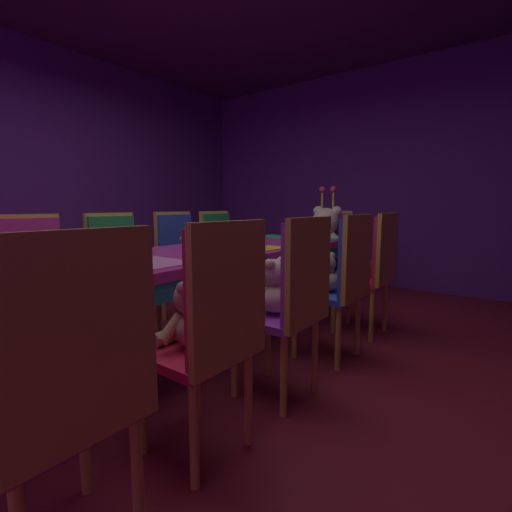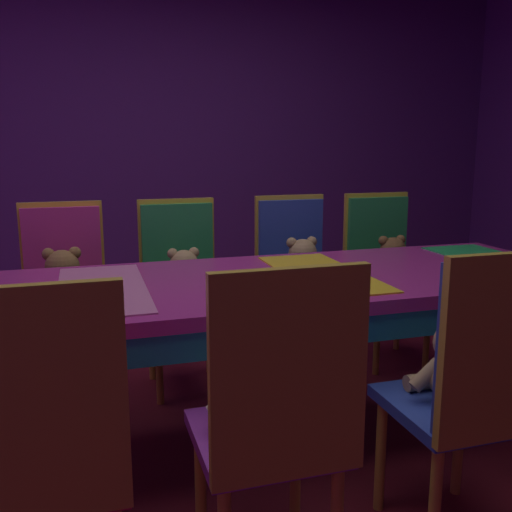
{
  "view_description": "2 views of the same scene",
  "coord_description": "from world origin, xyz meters",
  "px_view_note": "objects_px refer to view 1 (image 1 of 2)",
  "views": [
    {
      "loc": [
        1.78,
        -1.64,
        1.04
      ],
      "look_at": [
        0.24,
        0.4,
        0.69
      ],
      "focal_mm": 25.78,
      "sensor_mm": 36.0,
      "label": 1
    },
    {
      "loc": [
        2.13,
        -0.49,
        1.27
      ],
      "look_at": [
        0.1,
        0.13,
        0.85
      ],
      "focal_mm": 39.77,
      "sensor_mm": 36.0,
      "label": 2
    }
  ],
  "objects_px": {
    "chair_left_3": "(179,254)",
    "teddy_right_4": "(359,260)",
    "teddy_right_2": "(272,289)",
    "chair_left_4": "(220,248)",
    "chair_right_4": "(376,262)",
    "teddy_left_3": "(190,255)",
    "king_teddy_bear": "(325,237)",
    "chair_right_0": "(71,375)",
    "banquet_table": "(190,265)",
    "teddy_right_1": "(190,317)",
    "teddy_left_2": "(128,266)",
    "throne_chair": "(331,246)",
    "chair_left_2": "(117,263)",
    "chair_right_3": "(345,274)",
    "chair_right_2": "(295,292)",
    "teddy_right_3": "(325,275)",
    "teddy_right_0": "(47,366)",
    "chair_right_1": "(215,320)",
    "teddy_left_1": "(46,276)",
    "chair_left_1": "(36,273)",
    "teddy_left_4": "(231,250)"
  },
  "relations": [
    {
      "from": "banquet_table",
      "to": "chair_left_2",
      "type": "relative_size",
      "value": 3.18
    },
    {
      "from": "chair_left_2",
      "to": "chair_right_4",
      "type": "distance_m",
      "value": 2.05
    },
    {
      "from": "teddy_right_0",
      "to": "chair_right_1",
      "type": "distance_m",
      "value": 0.59
    },
    {
      "from": "chair_right_3",
      "to": "chair_right_0",
      "type": "bearing_deg",
      "value": 90.6
    },
    {
      "from": "teddy_left_2",
      "to": "chair_right_2",
      "type": "xyz_separation_m",
      "value": [
        1.49,
        -0.01,
        0.01
      ]
    },
    {
      "from": "banquet_table",
      "to": "teddy_right_1",
      "type": "relative_size",
      "value": 10.44
    },
    {
      "from": "chair_right_0",
      "to": "chair_left_4",
      "type": "bearing_deg",
      "value": -55.15
    },
    {
      "from": "teddy_left_2",
      "to": "throne_chair",
      "type": "xyz_separation_m",
      "value": [
        0.67,
        2.13,
        0.01
      ]
    },
    {
      "from": "banquet_table",
      "to": "teddy_left_1",
      "type": "distance_m",
      "value": 0.91
    },
    {
      "from": "teddy_right_2",
      "to": "teddy_right_4",
      "type": "bearing_deg",
      "value": -89.38
    },
    {
      "from": "chair_left_3",
      "to": "chair_right_2",
      "type": "bearing_deg",
      "value": -21.9
    },
    {
      "from": "banquet_table",
      "to": "chair_right_4",
      "type": "bearing_deg",
      "value": 56.77
    },
    {
      "from": "chair_left_2",
      "to": "teddy_right_1",
      "type": "distance_m",
      "value": 1.6
    },
    {
      "from": "teddy_left_3",
      "to": "king_teddy_bear",
      "type": "relative_size",
      "value": 0.42
    },
    {
      "from": "chair_right_2",
      "to": "chair_right_4",
      "type": "height_order",
      "value": "same"
    },
    {
      "from": "teddy_right_0",
      "to": "chair_left_2",
      "type": "bearing_deg",
      "value": -38.12
    },
    {
      "from": "teddy_left_3",
      "to": "king_teddy_bear",
      "type": "distance_m",
      "value": 1.49
    },
    {
      "from": "chair_left_4",
      "to": "chair_right_1",
      "type": "xyz_separation_m",
      "value": [
        1.64,
        -1.81,
        0.0
      ]
    },
    {
      "from": "chair_right_1",
      "to": "chair_right_0",
      "type": "bearing_deg",
      "value": 92.0
    },
    {
      "from": "chair_left_1",
      "to": "chair_right_4",
      "type": "xyz_separation_m",
      "value": [
        1.63,
        1.84,
        0.0
      ]
    },
    {
      "from": "teddy_left_1",
      "to": "teddy_right_1",
      "type": "relative_size",
      "value": 1.15
    },
    {
      "from": "teddy_right_2",
      "to": "teddy_right_3",
      "type": "height_order",
      "value": "teddy_right_2"
    },
    {
      "from": "chair_left_3",
      "to": "teddy_right_3",
      "type": "relative_size",
      "value": 3.5
    },
    {
      "from": "teddy_right_3",
      "to": "throne_chair",
      "type": "height_order",
      "value": "throne_chair"
    },
    {
      "from": "chair_left_4",
      "to": "king_teddy_bear",
      "type": "distance_m",
      "value": 1.13
    },
    {
      "from": "teddy_right_1",
      "to": "teddy_right_2",
      "type": "relative_size",
      "value": 0.92
    },
    {
      "from": "chair_right_4",
      "to": "king_teddy_bear",
      "type": "distance_m",
      "value": 1.08
    },
    {
      "from": "chair_left_4",
      "to": "chair_right_4",
      "type": "distance_m",
      "value": 1.63
    },
    {
      "from": "teddy_left_2",
      "to": "chair_right_2",
      "type": "distance_m",
      "value": 1.49
    },
    {
      "from": "banquet_table",
      "to": "king_teddy_bear",
      "type": "distance_m",
      "value": 1.95
    },
    {
      "from": "chair_left_2",
      "to": "chair_right_3",
      "type": "relative_size",
      "value": 1.0
    },
    {
      "from": "banquet_table",
      "to": "teddy_right_0",
      "type": "bearing_deg",
      "value": -60.04
    },
    {
      "from": "teddy_left_1",
      "to": "chair_right_2",
      "type": "height_order",
      "value": "chair_right_2"
    },
    {
      "from": "teddy_left_4",
      "to": "teddy_right_0",
      "type": "bearing_deg",
      "value": -60.09
    },
    {
      "from": "chair_right_2",
      "to": "teddy_right_2",
      "type": "height_order",
      "value": "chair_right_2"
    },
    {
      "from": "throne_chair",
      "to": "teddy_left_1",
      "type": "bearing_deg",
      "value": -13.98
    },
    {
      "from": "chair_right_4",
      "to": "throne_chair",
      "type": "distance_m",
      "value": 1.19
    },
    {
      "from": "chair_left_3",
      "to": "teddy_right_4",
      "type": "distance_m",
      "value": 1.61
    },
    {
      "from": "teddy_left_1",
      "to": "teddy_left_3",
      "type": "height_order",
      "value": "teddy_left_1"
    },
    {
      "from": "chair_left_3",
      "to": "teddy_right_2",
      "type": "distance_m",
      "value": 1.65
    },
    {
      "from": "chair_right_0",
      "to": "king_teddy_bear",
      "type": "height_order",
      "value": "king_teddy_bear"
    },
    {
      "from": "teddy_right_2",
      "to": "teddy_right_4",
      "type": "height_order",
      "value": "teddy_right_4"
    },
    {
      "from": "chair_left_4",
      "to": "chair_right_0",
      "type": "relative_size",
      "value": 1.0
    },
    {
      "from": "teddy_left_1",
      "to": "chair_right_0",
      "type": "xyz_separation_m",
      "value": [
        1.51,
        -0.59,
        -0.0
      ]
    },
    {
      "from": "chair_left_3",
      "to": "teddy_right_3",
      "type": "height_order",
      "value": "chair_left_3"
    },
    {
      "from": "teddy_left_4",
      "to": "chair_right_0",
      "type": "xyz_separation_m",
      "value": [
        1.52,
        -2.39,
        0.01
      ]
    },
    {
      "from": "chair_right_2",
      "to": "teddy_right_2",
      "type": "bearing_deg",
      "value": -0.0
    },
    {
      "from": "teddy_right_0",
      "to": "chair_right_1",
      "type": "height_order",
      "value": "chair_right_1"
    },
    {
      "from": "chair_left_4",
      "to": "teddy_right_4",
      "type": "relative_size",
      "value": 2.84
    },
    {
      "from": "chair_right_0",
      "to": "chair_left_2",
      "type": "bearing_deg",
      "value": -35.6
    }
  ]
}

